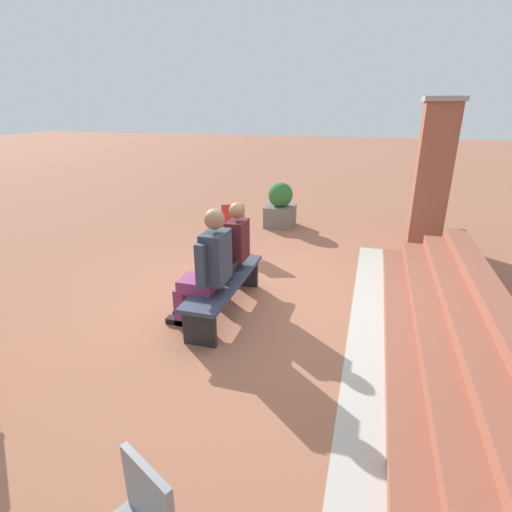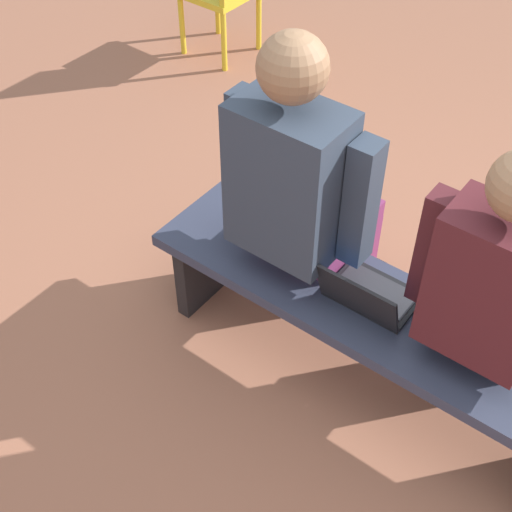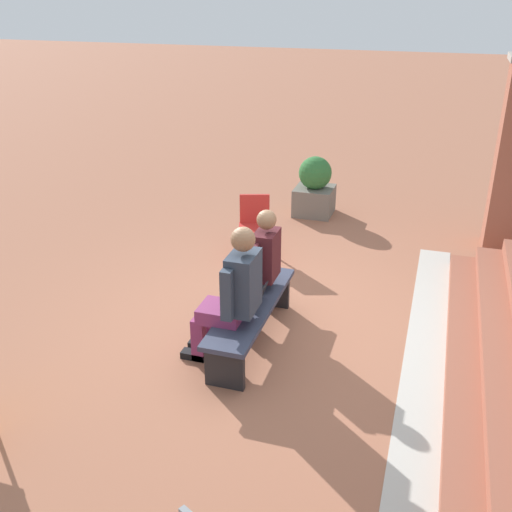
{
  "view_description": "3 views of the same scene",
  "coord_description": "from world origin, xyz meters",
  "px_view_note": "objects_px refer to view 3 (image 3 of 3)",
  "views": [
    {
      "loc": [
        4.6,
        1.53,
        2.45
      ],
      "look_at": [
        0.49,
        0.32,
        0.83
      ],
      "focal_mm": 28.0,
      "sensor_mm": 36.0,
      "label": 1
    },
    {
      "loc": [
        -0.32,
        1.53,
        2.4
      ],
      "look_at": [
        0.69,
        0.2,
        0.76
      ],
      "focal_mm": 50.0,
      "sensor_mm": 36.0,
      "label": 2
    },
    {
      "loc": [
        5.42,
        1.53,
        3.39
      ],
      "look_at": [
        -0.06,
        -0.2,
        0.77
      ],
      "focal_mm": 42.0,
      "sensor_mm": 36.0,
      "label": 3
    }
  ],
  "objects_px": {
    "bench": "(252,312)",
    "person_adult": "(232,293)",
    "plastic_chair_far_right": "(255,223)",
    "laptop": "(252,300)",
    "planter": "(315,188)",
    "person_student": "(257,264)"
  },
  "relations": [
    {
      "from": "planter",
      "to": "person_student",
      "type": "bearing_deg",
      "value": 2.33
    },
    {
      "from": "person_adult",
      "to": "planter",
      "type": "height_order",
      "value": "person_adult"
    },
    {
      "from": "bench",
      "to": "person_adult",
      "type": "xyz_separation_m",
      "value": [
        0.37,
        -0.07,
        0.39
      ]
    },
    {
      "from": "person_student",
      "to": "laptop",
      "type": "relative_size",
      "value": 4.13
    },
    {
      "from": "person_adult",
      "to": "plastic_chair_far_right",
      "type": "height_order",
      "value": "person_adult"
    },
    {
      "from": "person_student",
      "to": "person_adult",
      "type": "height_order",
      "value": "person_adult"
    },
    {
      "from": "bench",
      "to": "planter",
      "type": "distance_m",
      "value": 3.93
    },
    {
      "from": "plastic_chair_far_right",
      "to": "bench",
      "type": "bearing_deg",
      "value": 16.76
    },
    {
      "from": "person_student",
      "to": "plastic_chair_far_right",
      "type": "bearing_deg",
      "value": -161.76
    },
    {
      "from": "laptop",
      "to": "plastic_chair_far_right",
      "type": "relative_size",
      "value": 0.38
    },
    {
      "from": "laptop",
      "to": "plastic_chair_far_right",
      "type": "bearing_deg",
      "value": -163.09
    },
    {
      "from": "bench",
      "to": "person_student",
      "type": "relative_size",
      "value": 1.36
    },
    {
      "from": "person_adult",
      "to": "plastic_chair_far_right",
      "type": "bearing_deg",
      "value": -167.25
    },
    {
      "from": "person_student",
      "to": "planter",
      "type": "bearing_deg",
      "value": -177.67
    },
    {
      "from": "person_adult",
      "to": "planter",
      "type": "relative_size",
      "value": 1.51
    },
    {
      "from": "laptop",
      "to": "plastic_chair_far_right",
      "type": "height_order",
      "value": "plastic_chair_far_right"
    },
    {
      "from": "laptop",
      "to": "planter",
      "type": "distance_m",
      "value": 3.95
    },
    {
      "from": "person_student",
      "to": "plastic_chair_far_right",
      "type": "distance_m",
      "value": 1.8
    },
    {
      "from": "bench",
      "to": "person_adult",
      "type": "height_order",
      "value": "person_adult"
    },
    {
      "from": "bench",
      "to": "laptop",
      "type": "height_order",
      "value": "laptop"
    },
    {
      "from": "bench",
      "to": "person_student",
      "type": "height_order",
      "value": "person_student"
    },
    {
      "from": "person_adult",
      "to": "laptop",
      "type": "height_order",
      "value": "person_adult"
    }
  ]
}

